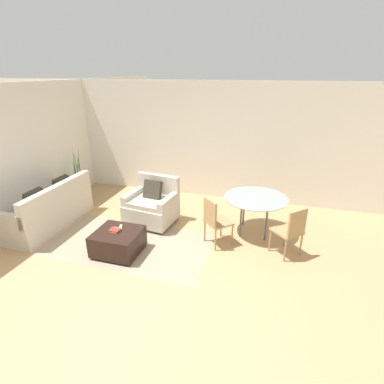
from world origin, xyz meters
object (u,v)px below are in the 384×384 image
object	(u,v)px
tv_remote_primary	(121,227)
dining_table	(256,201)
potted_plant	(80,188)
ottoman	(118,241)
dining_chair_near_left	(215,219)
armchair	(152,206)
couch	(48,211)
dining_chair_near_right	(291,229)
book_stack	(115,230)

from	to	relation	value
tv_remote_primary	dining_table	size ratio (longest dim) A/B	0.13
tv_remote_primary	potted_plant	bearing A→B (deg)	140.16
ottoman	dining_chair_near_left	xyz separation A→B (m)	(1.53, 0.72, 0.29)
armchair	dining_table	xyz separation A→B (m)	(2.06, 0.15, 0.30)
ottoman	dining_chair_near_left	distance (m)	1.72
potted_plant	dining_table	bearing A→B (deg)	-6.87
couch	dining_chair_near_right	world-z (taller)	couch
couch	armchair	distance (m)	2.09
book_stack	potted_plant	world-z (taller)	potted_plant
couch	potted_plant	distance (m)	1.40
dining_table	dining_chair_near_right	bearing A→B (deg)	-45.00
armchair	book_stack	bearing A→B (deg)	-97.59
dining_chair_near_left	ottoman	bearing A→B (deg)	-154.84
dining_table	couch	bearing A→B (deg)	-167.90
couch	ottoman	xyz separation A→B (m)	(1.85, -0.50, -0.08)
book_stack	tv_remote_primary	xyz separation A→B (m)	(0.02, 0.15, -0.01)
ottoman	dining_table	xyz separation A→B (m)	(2.18, 1.37, 0.44)
ottoman	potted_plant	xyz separation A→B (m)	(-2.08, 1.88, 0.05)
tv_remote_primary	dining_chair_near_right	xyz separation A→B (m)	(2.85, 0.56, 0.10)
armchair	dining_chair_near_right	size ratio (longest dim) A/B	1.14
ottoman	potted_plant	world-z (taller)	potted_plant
tv_remote_primary	dining_chair_near_right	distance (m)	2.90
book_stack	couch	bearing A→B (deg)	164.94
tv_remote_primary	potted_plant	size ratio (longest dim) A/B	0.12
book_stack	dining_chair_near_left	bearing A→B (deg)	24.05
ottoman	dining_table	size ratio (longest dim) A/B	0.64
dining_chair_near_right	ottoman	bearing A→B (deg)	-165.71
tv_remote_primary	potted_plant	distance (m)	2.68
armchair	potted_plant	distance (m)	2.29
tv_remote_primary	dining_table	xyz separation A→B (m)	(2.20, 1.20, 0.25)
armchair	potted_plant	bearing A→B (deg)	163.19
ottoman	dining_table	bearing A→B (deg)	32.09
dining_table	dining_chair_near_right	xyz separation A→B (m)	(0.65, -0.65, -0.15)
potted_plant	couch	bearing A→B (deg)	-80.74
armchair	book_stack	distance (m)	1.21
dining_table	dining_chair_near_left	bearing A→B (deg)	-135.00
ottoman	book_stack	world-z (taller)	book_stack
couch	dining_chair_near_left	bearing A→B (deg)	3.68
potted_plant	dining_chair_near_right	distance (m)	5.05
tv_remote_primary	dining_table	bearing A→B (deg)	28.68
armchair	dining_chair_near_right	distance (m)	2.76
ottoman	dining_chair_near_right	world-z (taller)	dining_chair_near_right
dining_table	potted_plant	bearing A→B (deg)	173.13
dining_chair_near_left	dining_chair_near_right	size ratio (longest dim) A/B	1.00
armchair	ottoman	bearing A→B (deg)	-95.39
armchair	tv_remote_primary	distance (m)	1.06
couch	dining_chair_near_right	bearing A→B (deg)	2.66
tv_remote_primary	armchair	bearing A→B (deg)	82.68
book_stack	dining_chair_near_right	world-z (taller)	dining_chair_near_right
dining_table	dining_chair_near_left	distance (m)	0.93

